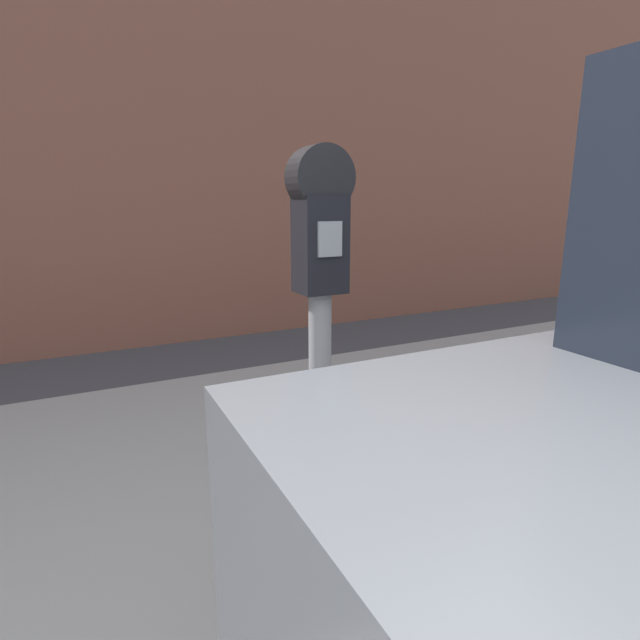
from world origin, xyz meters
name	(u,v)px	position (x,y,z in m)	size (l,w,h in m)	color
sidewalk	(196,474)	(0.00, 2.20, 0.05)	(24.00, 2.80, 0.11)	#9E9B96
building_facade	(103,41)	(0.00, 5.16, 2.90)	(24.00, 0.30, 5.79)	#935642
parking_meter	(320,307)	(0.26, 1.24, 1.12)	(0.20, 0.14, 1.54)	gray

